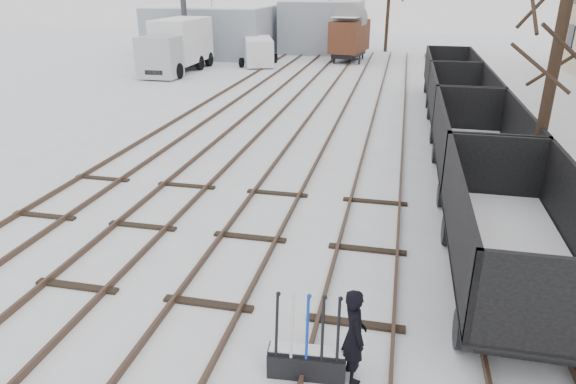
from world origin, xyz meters
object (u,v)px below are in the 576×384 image
ground_frame (307,360)px  lorry (177,45)px  box_van_wagon (350,35)px  crane (187,32)px  panel_van (259,51)px  freight_wagon_a (513,252)px  worker (354,335)px

ground_frame → lorry: 31.79m
box_van_wagon → crane: 12.95m
panel_van → lorry: bearing=-156.2°
lorry → crane: (-1.06, 4.30, 0.49)m
crane → lorry: bearing=-62.6°
freight_wagon_a → lorry: lorry is taller
worker → crane: (-16.42, 32.39, 1.50)m
ground_frame → panel_van: 34.02m
freight_wagon_a → crane: 35.04m
worker → freight_wagon_a: freight_wagon_a is taller
freight_wagon_a → box_van_wagon: bearing=101.9°
panel_van → worker: bearing=-90.6°
ground_frame → panel_van: bearing=102.2°
worker → lorry: bearing=7.0°
worker → lorry: lorry is taller
freight_wagon_a → panel_van: 32.23m
ground_frame → panel_van: panel_van is taller
ground_frame → worker: (0.75, 0.10, 0.56)m
ground_frame → worker: worker is taller
crane → freight_wagon_a: bearing=-42.9°
worker → panel_van: size_ratio=0.34×
worker → crane: 36.34m
ground_frame → panel_van: (-9.85, 32.55, 0.78)m
worker → ground_frame: bearing=75.9°
ground_frame → freight_wagon_a: freight_wagon_a is taller
box_van_wagon → lorry: size_ratio=0.62×
freight_wagon_a → lorry: 30.90m
worker → panel_van: bearing=-3.6°
crane → ground_frame: bearing=-50.6°
worker → panel_van: (-10.60, 32.45, 0.22)m
worker → lorry: size_ratio=0.21×
crane → panel_van: bearing=14.3°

